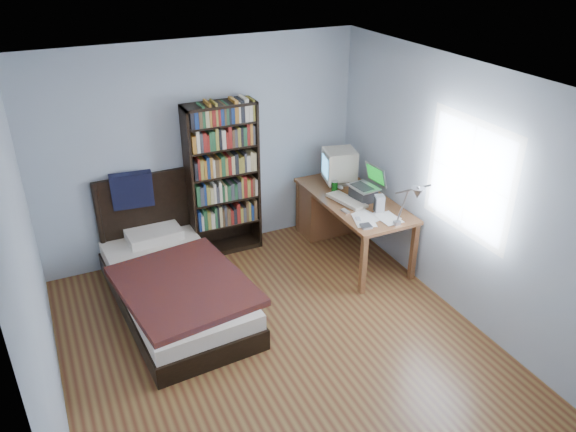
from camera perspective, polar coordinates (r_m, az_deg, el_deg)
The scene contains 14 objects.
room at distance 4.72m, azimuth -0.75°, elevation -1.48°, with size 4.20×4.24×2.50m.
desk at distance 7.02m, azimuth 4.64°, elevation 0.95°, with size 0.75×1.63×0.73m.
crt_monitor at distance 6.80m, azimuth 5.14°, elevation 5.22°, with size 0.46×0.43×0.44m.
laptop at distance 6.47m, azimuth 7.79°, elevation 2.57°, with size 0.35×0.36×0.41m.
desk_lamp at distance 5.44m, azimuth 12.74°, elevation 1.98°, with size 0.25×0.55×0.66m.
keyboard at distance 6.43m, azimuth 5.99°, elevation 1.58°, with size 0.20×0.51×0.04m, color beige.
speaker at distance 6.22m, azimuth 9.26°, elevation 1.24°, with size 0.10×0.10×0.20m, color #969799.
soda_can at distance 6.64m, azimuth 4.75°, elevation 2.97°, with size 0.07×0.07×0.13m, color #07390A.
mouse at distance 6.76m, azimuth 5.31°, elevation 2.95°, with size 0.06×0.11×0.04m, color silver.
phone_silver at distance 6.20m, azimuth 5.84°, elevation 0.51°, with size 0.05×0.11×0.02m, color silver.
phone_grey at distance 6.05m, azimuth 7.13°, elevation -0.32°, with size 0.04×0.09×0.02m, color #969799.
external_drive at distance 5.91m, azimuth 7.93°, elevation -1.04°, with size 0.11×0.11×0.02m, color #969799.
bookshelf at distance 6.54m, azimuth -6.61°, elevation 3.65°, with size 0.82×0.30×1.83m.
bed at distance 5.97m, azimuth -11.61°, elevation -6.56°, with size 1.32×2.23×1.16m.
Camera 1 is at (-1.68, -3.77, 3.53)m, focal length 35.00 mm.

